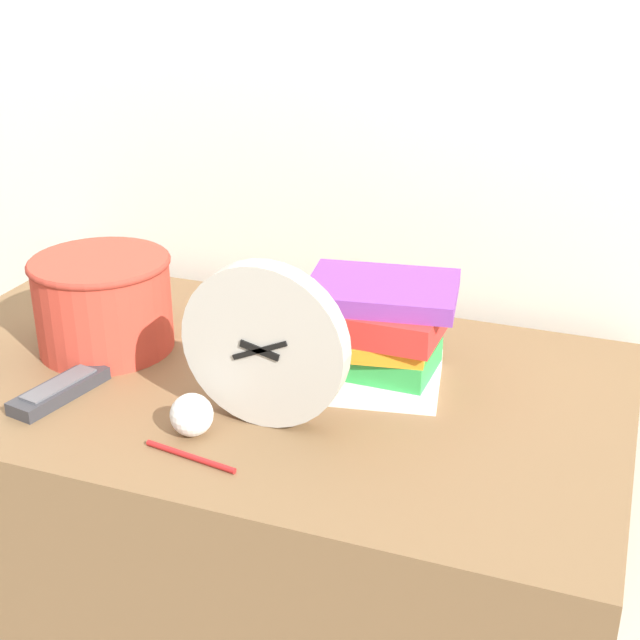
{
  "coord_description": "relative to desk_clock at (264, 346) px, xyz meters",
  "views": [
    {
      "loc": [
        0.53,
        -0.77,
        1.37
      ],
      "look_at": [
        0.13,
        0.29,
        0.86
      ],
      "focal_mm": 50.0,
      "sensor_mm": 36.0,
      "label": 1
    }
  ],
  "objects": [
    {
      "name": "book_stack",
      "position": [
        0.1,
        0.16,
        -0.04
      ],
      "size": [
        0.27,
        0.22,
        0.16
      ],
      "color": "white",
      "rests_on": "desk"
    },
    {
      "name": "desk_clock",
      "position": [
        0.0,
        0.0,
        0.0
      ],
      "size": [
        0.24,
        0.04,
        0.24
      ],
      "color": "#B7B2A8",
      "rests_on": "desk"
    },
    {
      "name": "basket",
      "position": [
        -0.34,
        0.13,
        -0.04
      ],
      "size": [
        0.23,
        0.23,
        0.15
      ],
      "color": "#C63D2D",
      "rests_on": "desk"
    },
    {
      "name": "tv_remote",
      "position": [
        -0.31,
        -0.04,
        -0.11
      ],
      "size": [
        0.08,
        0.17,
        0.02
      ],
      "color": "#333338",
      "rests_on": "desk"
    },
    {
      "name": "wall_back",
      "position": [
        -0.08,
        0.52,
        0.35
      ],
      "size": [
        6.0,
        0.04,
        2.4
      ],
      "color": "silver",
      "rests_on": "ground_plane"
    },
    {
      "name": "crumpled_paper_ball",
      "position": [
        -0.08,
        -0.07,
        -0.09
      ],
      "size": [
        0.06,
        0.06,
        0.06
      ],
      "color": "white",
      "rests_on": "desk"
    },
    {
      "name": "desk",
      "position": [
        -0.08,
        0.12,
        -0.49
      ],
      "size": [
        1.14,
        0.66,
        0.74
      ],
      "color": "brown",
      "rests_on": "ground_plane"
    },
    {
      "name": "pen",
      "position": [
        -0.05,
        -0.12,
        -0.11
      ],
      "size": [
        0.14,
        0.03,
        0.01
      ],
      "color": "#B21E1E",
      "rests_on": "desk"
    }
  ]
}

